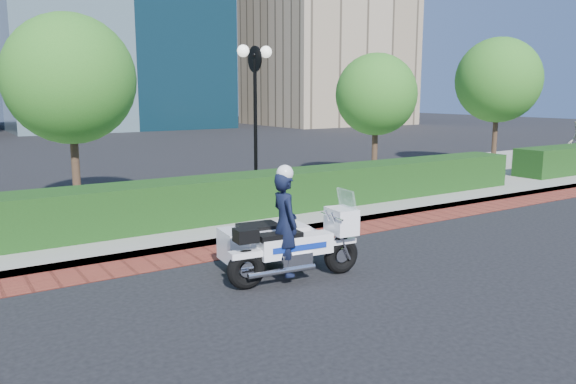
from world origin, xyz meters
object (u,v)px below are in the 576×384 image
lamppost (255,98)px  tree_b (70,79)px  tree_c (376,95)px  tree_d (498,80)px  police_motorcycle (281,238)px

lamppost → tree_b: tree_b is taller
tree_b → tree_c: bearing=-0.0°
tree_c → tree_d: (6.50, 0.00, 0.56)m
tree_b → tree_d: bearing=0.0°
lamppost → tree_d: tree_d is taller
lamppost → tree_c: bearing=13.3°
tree_b → tree_d: (16.50, 0.00, 0.18)m
tree_d → police_motorcycle: (-14.70, -6.90, -2.93)m
tree_c → police_motorcycle: (-8.20, -6.90, -2.37)m
lamppost → tree_b: size_ratio=0.86×
tree_d → lamppost: bearing=-173.8°
lamppost → police_motorcycle: bearing=-115.7°
lamppost → tree_c: size_ratio=0.98×
tree_c → tree_d: tree_d is taller
tree_c → police_motorcycle: tree_c is taller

